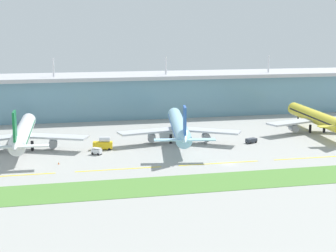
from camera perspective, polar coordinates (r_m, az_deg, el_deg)
The scene contains 14 objects.
ground_plane at distance 175.13m, azimuth 6.72°, elevation -4.17°, with size 600.00×600.00×0.00m, color #9E9E99.
terminal_building at distance 271.16m, azimuth -0.48°, elevation 3.60°, with size 288.00×34.00×30.50m.
airliner_near at distance 199.39m, azimuth -15.71°, elevation -0.76°, with size 48.77×62.69×18.90m.
airliner_middle at distance 204.57m, azimuth 1.19°, elevation -0.06°, with size 48.08×66.67×18.90m.
airliner_far at distance 234.18m, azimuth 16.06°, elevation 0.91°, with size 48.66×59.48×18.90m.
taxiway_stripe_west at distance 167.52m, azimuth -17.13°, elevation -5.28°, with size 28.00×0.70×0.04m, color yellow.
taxiway_stripe_mid_west at distance 168.09m, azimuth -5.46°, elevation -4.78°, with size 28.00×0.70×0.04m, color yellow.
taxiway_stripe_centre at distance 175.37m, azimuth 5.65°, elevation -4.12°, with size 28.00×0.70×0.04m, color yellow.
taxiway_stripe_mid_east at distance 188.60m, azimuth 15.53°, elevation -3.40°, with size 28.00×0.70×0.04m, color yellow.
grass_verge at distance 158.07m, azimuth 9.00°, elevation -5.87°, with size 300.00×18.00×0.10m, color #518438.
baggage_cart at distance 187.77m, azimuth -7.88°, elevation -2.77°, with size 3.91×3.71×2.48m.
pushback_tug at distance 207.24m, azimuth 9.18°, elevation -1.57°, with size 4.99×3.93×1.85m.
fuel_truck at distance 194.80m, azimuth -7.17°, elevation -1.96°, with size 7.55×3.86×4.95m.
safety_cone_nose_front at distance 177.18m, azimuth -11.98°, elevation -4.04°, with size 0.56×0.56×0.70m, color orange.
Camera 1 is at (-56.80, -159.39, 45.16)m, focal length 55.19 mm.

